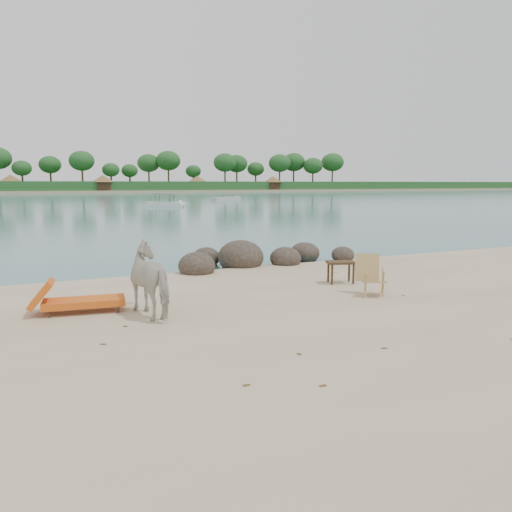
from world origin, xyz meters
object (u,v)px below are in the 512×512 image
at_px(boulders, 252,259).
at_px(deck_chair, 374,277).
at_px(cow, 155,280).
at_px(lounge_chair, 84,299).
at_px(side_table, 341,273).

bearing_deg(boulders, deck_chair, -83.47).
relative_size(cow, lounge_chair, 0.85).
distance_m(cow, deck_chair, 5.00).
height_order(boulders, lounge_chair, boulders).
height_order(boulders, deck_chair, deck_chair).
distance_m(lounge_chair, deck_chair, 6.37).
distance_m(cow, side_table, 5.24).
relative_size(boulders, lounge_chair, 3.20).
xyz_separation_m(boulders, deck_chair, (0.62, -5.38, 0.27)).
bearing_deg(side_table, deck_chair, -78.48).
distance_m(side_table, deck_chair, 1.57).
xyz_separation_m(side_table, deck_chair, (-0.15, -1.55, 0.19)).
relative_size(lounge_chair, deck_chair, 2.09).
bearing_deg(side_table, boulders, 118.17).
height_order(cow, deck_chair, cow).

